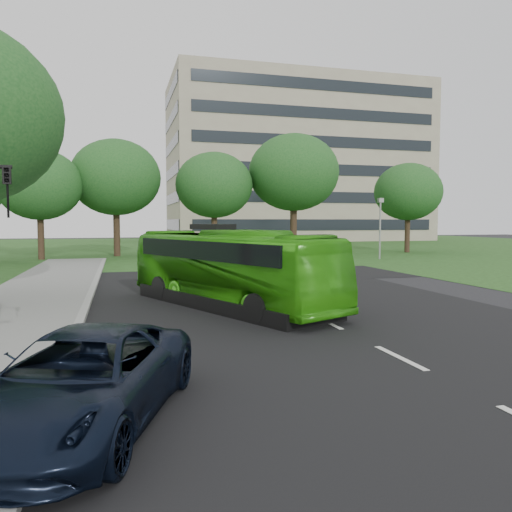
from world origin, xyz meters
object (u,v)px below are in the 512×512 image
Objects in this scene: tree_park_a at (39,185)px; camera_pole at (380,220)px; tree_park_d at (294,173)px; tree_park_b at (116,178)px; bus at (228,268)px; tree_park_c at (214,185)px; office_building at (295,163)px; sedan at (321,257)px; suv at (82,380)px; tree_park_e at (408,192)px.

tree_park_a is 1.78× the size of camera_pole.
tree_park_d is (21.77, 2.09, 1.68)m from tree_park_a.
tree_park_b reaches higher than camera_pole.
bus is (-12.11, -27.16, -6.18)m from tree_park_d.
tree_park_c is 28.14m from bus.
office_building is at bearing 49.48° from tree_park_b.
camera_pole is at bearing -64.50° from tree_park_d.
camera_pole is at bearing 24.57° from bus.
tree_park_d is at bearing -1.14° from tree_park_b.
sedan is (9.30, 13.70, -0.72)m from bus.
office_building reaches higher than suv.
tree_park_a is 1.00× the size of tree_park_e.
tree_park_e is at bearing -5.47° from tree_park_c.
tree_park_a is 26.91m from camera_pole.
tree_park_a is (-33.86, -35.31, -6.64)m from office_building.
tree_park_a is at bearing 119.50° from suv.
office_building is 7.98× the size of suv.
tree_park_e is (27.14, -1.94, -0.91)m from tree_park_b.
tree_park_d is (-12.09, -33.22, -4.95)m from office_building.
sedan is at bearing -101.79° from tree_park_d.
suv is (-4.26, -9.58, -0.67)m from bus.
tree_park_b is 1.02× the size of bus.
tree_park_c is at bearing 97.16° from suv.
tree_park_b is (5.74, 2.41, 0.89)m from tree_park_a.
tree_park_e reaches higher than sedan.
tree_park_e is 1.71× the size of suv.
tree_park_a is 0.94× the size of tree_park_c.
office_building is 3.60× the size of tree_park_d.
tree_park_c is at bearing 174.53° from tree_park_e.
office_building is 4.35× the size of tree_park_c.
tree_park_a is at bearing 87.10° from bus.
sedan is (-13.92, -11.85, -5.20)m from tree_park_e.
tree_park_c is at bearing -120.68° from office_building.
office_building is 8.27× the size of camera_pole.
sedan is at bearing -139.60° from tree_park_e.
tree_park_b is 20.05m from sedan.
tree_park_a is 1.72× the size of suv.
tree_park_b is at bearing 175.91° from tree_park_e.
tree_park_d is 2.83× the size of sedan.
camera_pole is (20.20, -9.06, -3.63)m from tree_park_b.
office_building is 4.09× the size of bus.
tree_park_b is at bearing 146.29° from camera_pole.
bus is 2.49× the size of sedan.
suv reaches higher than sedan.
tree_park_d reaches higher than tree_park_e.
suv is (5.40, -34.64, -5.17)m from tree_park_a.
camera_pole is (20.54, 28.00, 2.43)m from suv.
office_building is 10.19× the size of sedan.
office_building is 35.48m from tree_park_e.
office_building is 4.64× the size of tree_park_a.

